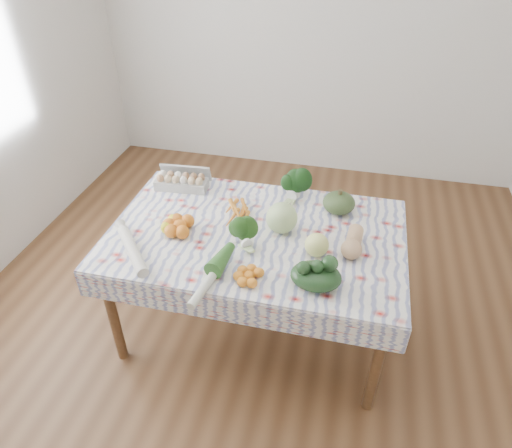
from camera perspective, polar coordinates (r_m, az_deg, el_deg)
name	(u,v)px	position (r m, az deg, el deg)	size (l,w,h in m)	color
ground	(256,324)	(3.10, 0.00, -12.34)	(4.50, 4.50, 0.00)	#52331C
wall_back	(315,23)	(4.38, 7.39, 23.62)	(4.00, 0.04, 2.80)	silver
dining_table	(256,244)	(2.64, 0.00, -2.49)	(1.60, 1.00, 0.75)	brown
tablecloth	(256,233)	(2.59, 0.00, -1.15)	(1.66, 1.06, 0.01)	white
egg_carton	(181,182)	(3.00, -9.31, 5.15)	(0.34, 0.13, 0.09)	#AEADA8
carrot_bunch	(238,214)	(2.70, -2.26, 1.24)	(0.23, 0.21, 0.04)	orange
kale_bunch	(295,187)	(2.85, 4.90, 4.61)	(0.18, 0.15, 0.15)	#153A13
kabocha_squash	(339,203)	(2.76, 10.32, 2.63)	(0.19, 0.19, 0.13)	#394E27
cabbage	(282,218)	(2.55, 3.23, 0.78)	(0.18, 0.18, 0.18)	#B0D085
butternut_squash	(353,241)	(2.49, 12.07, -2.11)	(0.11, 0.24, 0.11)	tan
orange_cluster	(180,226)	(2.60, -9.52, -0.21)	(0.25, 0.25, 0.08)	orange
broccoli	(242,237)	(2.47, -1.71, -1.57)	(0.15, 0.15, 0.11)	#235018
mandarin_cluster	(249,275)	(2.27, -0.84, -6.42)	(0.18, 0.18, 0.06)	orange
grapefruit	(317,245)	(2.41, 7.60, -2.61)	(0.13, 0.13, 0.13)	#E2E77B
spinach_bag	(316,276)	(2.24, 7.49, -6.49)	(0.25, 0.20, 0.11)	black
daikon	(132,250)	(2.50, -15.19, -3.18)	(0.06, 0.06, 0.43)	silver
leek	(212,277)	(2.28, -5.54, -6.55)	(0.05, 0.05, 0.44)	beige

